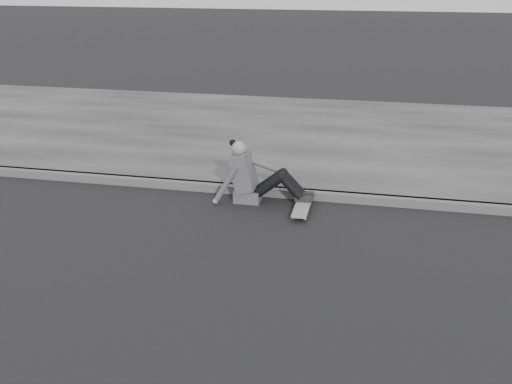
% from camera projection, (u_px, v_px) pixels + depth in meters
% --- Properties ---
extents(ground, '(80.00, 80.00, 0.00)m').
position_uv_depth(ground, '(216.00, 286.00, 5.90)').
color(ground, black).
rests_on(ground, ground).
extents(curb, '(24.00, 0.16, 0.12)m').
position_uv_depth(curb, '(264.00, 191.00, 8.23)').
color(curb, '#525252').
rests_on(curb, ground).
extents(sidewalk, '(24.00, 6.00, 0.12)m').
position_uv_depth(sidewalk, '(294.00, 135.00, 10.98)').
color(sidewalk, '#3B3B3B').
rests_on(sidewalk, ground).
extents(skateboard, '(0.20, 0.78, 0.09)m').
position_uv_depth(skateboard, '(302.00, 207.00, 7.66)').
color(skateboard, gray).
rests_on(skateboard, ground).
extents(seated_woman, '(1.38, 0.46, 0.88)m').
position_uv_depth(seated_woman, '(253.00, 177.00, 7.91)').
color(seated_woman, '#4C4C4E').
rests_on(seated_woman, ground).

